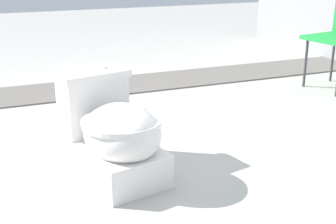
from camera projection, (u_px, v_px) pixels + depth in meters
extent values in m
plane|color=#A8A59E|center=(121.00, 154.00, 2.66)|extent=(14.00, 14.00, 0.00)
cube|color=#605B56|center=(132.00, 84.00, 4.05)|extent=(0.56, 8.00, 0.01)
cube|color=white|center=(114.00, 159.00, 2.40)|extent=(0.66, 0.46, 0.17)
ellipsoid|color=white|center=(122.00, 133.00, 2.26)|extent=(0.51, 0.45, 0.28)
cylinder|color=white|center=(122.00, 122.00, 2.24)|extent=(0.47, 0.47, 0.03)
cube|color=white|center=(93.00, 105.00, 2.48)|extent=(0.25, 0.37, 0.30)
cube|color=white|center=(92.00, 74.00, 2.43)|extent=(0.28, 0.40, 0.04)
cylinder|color=silver|center=(105.00, 67.00, 2.46)|extent=(0.02, 0.02, 0.01)
cylinder|color=#38383D|center=(306.00, 63.00, 3.93)|extent=(0.02, 0.02, 0.40)
cylinder|color=#38383D|center=(333.00, 59.00, 4.10)|extent=(0.02, 0.02, 0.40)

